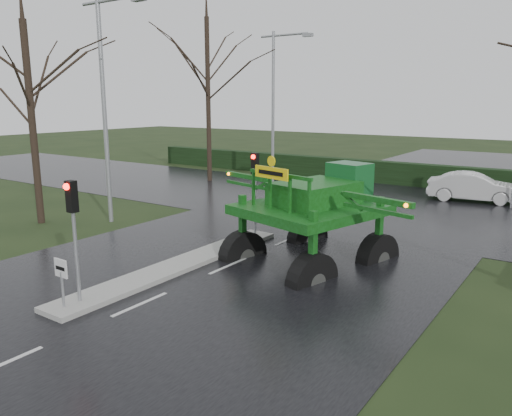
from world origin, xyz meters
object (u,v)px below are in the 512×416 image
Objects in this scene: traffic_signal_near at (73,215)px; traffic_signal_mid at (255,176)px; keep_left_sign at (61,275)px; street_light_left_far at (277,94)px; street_light_left_near at (108,91)px; crop_sprayer at (247,195)px; white_sedan at (472,201)px.

traffic_signal_near is 1.00× the size of traffic_signal_mid.
street_light_left_far is (-6.89, 21.50, 4.93)m from keep_left_sign.
keep_left_sign is at bearing -47.41° from street_light_left_near.
keep_left_sign is at bearing -72.22° from street_light_left_far.
traffic_signal_mid is at bearing 132.51° from crop_sprayer.
keep_left_sign is at bearing -90.00° from traffic_signal_mid.
crop_sprayer is 16.15m from white_sedan.
traffic_signal_mid is 0.72× the size of white_sedan.
traffic_signal_mid is 14.64m from white_sedan.
traffic_signal_near is (0.00, 0.49, 1.53)m from keep_left_sign.
street_light_left_near is at bearing 129.88° from white_sedan.
traffic_signal_near is 10.40m from street_light_left_near.
traffic_signal_near is 0.35× the size of street_light_left_near.
crop_sprayer reaches higher than traffic_signal_mid.
traffic_signal_mid is 0.35× the size of street_light_left_far.
street_light_left_near reaches higher than traffic_signal_near.
crop_sprayer is (1.12, -2.10, -0.32)m from traffic_signal_mid.
traffic_signal_near reaches higher than keep_left_sign.
street_light_left_far is 14.00m from white_sedan.
keep_left_sign is at bearing 156.06° from white_sedan.
street_light_left_near is at bearing 132.59° from keep_left_sign.
crop_sprayer is at bearing -61.25° from street_light_left_far.
crop_sprayer reaches higher than traffic_signal_near.
traffic_signal_near is at bearing -45.47° from street_light_left_near.
crop_sprayer is at bearing -4.31° from street_light_left_near.
street_light_left_near reaches higher than white_sedan.
traffic_signal_mid is 0.42× the size of crop_sprayer.
traffic_signal_near is at bearing -90.00° from traffic_signal_mid.
white_sedan is (4.62, 15.31, -2.27)m from crop_sprayer.
white_sedan is (5.74, 22.20, -1.06)m from keep_left_sign.
keep_left_sign is 0.14× the size of street_light_left_near.
traffic_signal_near is at bearing -85.44° from crop_sprayer.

